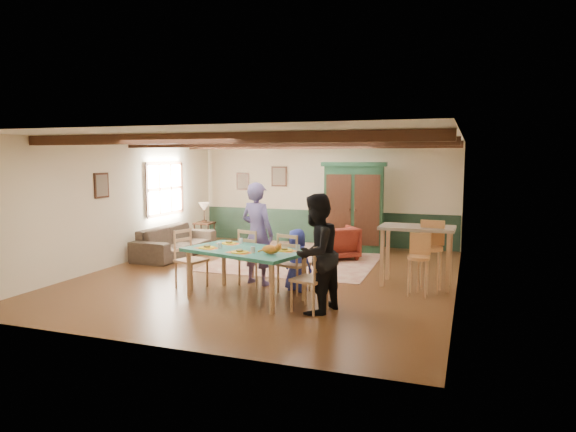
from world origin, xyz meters
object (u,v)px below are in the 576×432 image
(armoire, at_px, (354,207))
(table_lamp, at_px, (204,212))
(dining_table, at_px, (246,274))
(counter_table, at_px, (416,256))
(person_child, at_px, (297,260))
(bar_stool_left, at_px, (418,265))
(person_woman, at_px, (316,254))
(armchair, at_px, (338,243))
(dining_chair_far_right, at_px, (294,263))
(sofa, at_px, (175,241))
(end_table, at_px, (205,233))
(person_man, at_px, (257,234))
(dining_chair_far_left, at_px, (254,257))
(dining_chair_end_left, at_px, (191,259))
(cat, at_px, (270,248))
(dining_chair_end_right, at_px, (309,278))
(bar_stool_right, at_px, (430,257))

(armoire, bearing_deg, table_lamp, 178.46)
(dining_table, xyz_separation_m, counter_table, (2.57, 1.82, 0.14))
(person_child, bearing_deg, bar_stool_left, -153.44)
(person_woman, distance_m, armchair, 4.19)
(dining_chair_far_right, distance_m, sofa, 4.30)
(dining_table, relative_size, armchair, 2.36)
(armoire, bearing_deg, end_table, 178.46)
(dining_table, distance_m, bar_stool_left, 2.91)
(dining_chair_far_right, bearing_deg, person_man, -5.71)
(dining_table, xyz_separation_m, dining_chair_far_left, (-0.22, 0.87, 0.11))
(dining_chair_end_left, distance_m, end_table, 4.65)
(armoire, bearing_deg, person_child, -97.53)
(cat, bearing_deg, person_man, 136.55)
(dining_table, xyz_separation_m, dining_chair_end_left, (-1.21, 0.33, 0.11))
(dining_chair_far_left, xyz_separation_m, dining_chair_end_left, (-0.99, -0.54, 0.00))
(dining_chair_end_right, xyz_separation_m, sofa, (-4.30, 3.13, -0.17))
(person_child, xyz_separation_m, counter_table, (1.92, 1.09, -0.00))
(end_table, bearing_deg, armoire, 4.61)
(person_child, height_order, bar_stool_left, person_child)
(person_man, bearing_deg, person_woman, 154.13)
(dining_table, distance_m, person_woman, 1.45)
(armoire, height_order, armchair, armoire)
(dining_chair_end_left, relative_size, person_man, 0.55)
(cat, xyz_separation_m, end_table, (-3.80, 4.77, -0.62))
(dining_chair_end_left, height_order, bar_stool_left, bar_stool_left)
(cat, distance_m, armchair, 4.04)
(dining_chair_far_right, relative_size, armchair, 1.25)
(cat, relative_size, armchair, 0.47)
(counter_table, xyz_separation_m, bar_stool_left, (0.10, -0.68, -0.02))
(cat, distance_m, bar_stool_left, 2.57)
(end_table, relative_size, bar_stool_left, 0.56)
(end_table, bearing_deg, sofa, -84.63)
(end_table, height_order, table_lamp, table_lamp)
(end_table, bearing_deg, dining_table, -54.16)
(cat, bearing_deg, person_woman, 8.13)
(dining_chair_far_right, bearing_deg, person_child, -90.00)
(sofa, height_order, bar_stool_left, bar_stool_left)
(table_lamp, bearing_deg, bar_stool_right, -26.49)
(cat, bearing_deg, dining_chair_end_left, 176.63)
(person_woman, bearing_deg, armoire, -158.57)
(dining_table, distance_m, dining_chair_end_right, 1.26)
(dining_table, relative_size, bar_stool_left, 1.87)
(counter_table, bearing_deg, person_man, -162.65)
(person_man, bearing_deg, dining_chair_end_left, 46.85)
(person_man, bearing_deg, counter_table, -147.46)
(person_man, distance_m, cat, 1.43)
(cat, height_order, table_lamp, table_lamp)
(person_woman, distance_m, cat, 0.77)
(dining_table, distance_m, person_man, 1.11)
(dining_chair_far_right, xyz_separation_m, table_lamp, (-3.88, 3.86, 0.34))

